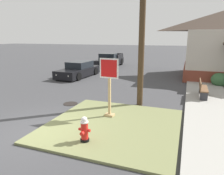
{
  "coord_description": "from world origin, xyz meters",
  "views": [
    {
      "loc": [
        4.76,
        -5.27,
        3.19
      ],
      "look_at": [
        1.63,
        3.29,
        0.98
      ],
      "focal_mm": 33.32,
      "sensor_mm": 36.0,
      "label": 1
    }
  ],
  "objects_px": {
    "stop_sign": "(109,88)",
    "manhole_cover": "(71,104)",
    "parked_sedan_black": "(79,70)",
    "fire_hydrant": "(84,130)",
    "street_bench": "(202,88)",
    "pickup_truck_black": "(110,61)"
  },
  "relations": [
    {
      "from": "fire_hydrant",
      "to": "parked_sedan_black",
      "type": "xyz_separation_m",
      "value": [
        -5.64,
        9.84,
        0.09
      ]
    },
    {
      "from": "fire_hydrant",
      "to": "pickup_truck_black",
      "type": "bearing_deg",
      "value": 108.21
    },
    {
      "from": "manhole_cover",
      "to": "parked_sedan_black",
      "type": "height_order",
      "value": "parked_sedan_black"
    },
    {
      "from": "manhole_cover",
      "to": "parked_sedan_black",
      "type": "xyz_separation_m",
      "value": [
        -3.16,
        6.58,
        0.53
      ]
    },
    {
      "from": "fire_hydrant",
      "to": "pickup_truck_black",
      "type": "xyz_separation_m",
      "value": [
        -5.46,
        16.6,
        0.16
      ]
    },
    {
      "from": "stop_sign",
      "to": "parked_sedan_black",
      "type": "relative_size",
      "value": 0.51
    },
    {
      "from": "stop_sign",
      "to": "manhole_cover",
      "type": "distance_m",
      "value": 2.92
    },
    {
      "from": "manhole_cover",
      "to": "pickup_truck_black",
      "type": "height_order",
      "value": "pickup_truck_black"
    },
    {
      "from": "fire_hydrant",
      "to": "parked_sedan_black",
      "type": "relative_size",
      "value": 0.17
    },
    {
      "from": "stop_sign",
      "to": "parked_sedan_black",
      "type": "xyz_separation_m",
      "value": [
        -5.6,
        7.61,
        -0.71
      ]
    },
    {
      "from": "stop_sign",
      "to": "manhole_cover",
      "type": "relative_size",
      "value": 3.34
    },
    {
      "from": "stop_sign",
      "to": "manhole_cover",
      "type": "height_order",
      "value": "stop_sign"
    },
    {
      "from": "stop_sign",
      "to": "street_bench",
      "type": "bearing_deg",
      "value": 49.26
    },
    {
      "from": "stop_sign",
      "to": "street_bench",
      "type": "xyz_separation_m",
      "value": [
        3.65,
        4.23,
        -0.66
      ]
    },
    {
      "from": "parked_sedan_black",
      "to": "pickup_truck_black",
      "type": "relative_size",
      "value": 0.88
    },
    {
      "from": "pickup_truck_black",
      "to": "stop_sign",
      "type": "bearing_deg",
      "value": -69.33
    },
    {
      "from": "stop_sign",
      "to": "pickup_truck_black",
      "type": "relative_size",
      "value": 0.45
    },
    {
      "from": "fire_hydrant",
      "to": "street_bench",
      "type": "height_order",
      "value": "street_bench"
    },
    {
      "from": "parked_sedan_black",
      "to": "pickup_truck_black",
      "type": "height_order",
      "value": "pickup_truck_black"
    },
    {
      "from": "fire_hydrant",
      "to": "street_bench",
      "type": "distance_m",
      "value": 7.4
    },
    {
      "from": "fire_hydrant",
      "to": "street_bench",
      "type": "relative_size",
      "value": 0.48
    },
    {
      "from": "street_bench",
      "to": "pickup_truck_black",
      "type": "bearing_deg",
      "value": 131.81
    }
  ]
}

